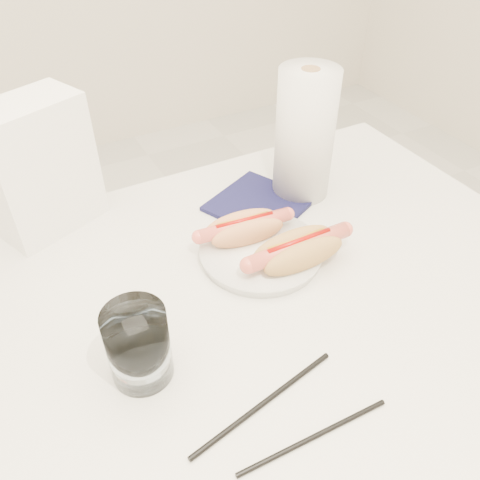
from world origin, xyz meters
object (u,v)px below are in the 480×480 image
hotdog_right (298,250)px  water_glass (138,345)px  hotdog_left (244,228)px  table (218,345)px  paper_towel_roll (305,135)px  napkin_box (38,168)px  plate (261,253)px

hotdog_right → water_glass: bearing=-166.2°
hotdog_left → table: bearing=-126.4°
water_glass → paper_towel_roll: bearing=31.9°
hotdog_left → paper_towel_roll: paper_towel_roll is taller
hotdog_left → napkin_box: (-0.28, 0.22, 0.08)m
hotdog_left → water_glass: size_ratio=1.46×
plate → table: bearing=-144.1°
hotdog_right → water_glass: water_glass is taller
table → plate: size_ratio=6.05×
table → paper_towel_roll: (0.29, 0.23, 0.18)m
water_glass → napkin_box: napkin_box is taller
table → paper_towel_roll: 0.41m
hotdog_right → water_glass: size_ratio=1.63×
hotdog_left → water_glass: 0.29m
plate → napkin_box: size_ratio=0.85×
plate → napkin_box: 0.40m
napkin_box → hotdog_right: bearing=-67.1°
water_glass → plate: bearing=26.7°
table → plate: plate is taller
table → napkin_box: napkin_box is taller
hotdog_left → water_glass: water_glass is taller
napkin_box → paper_towel_roll: (0.45, -0.12, 0.01)m
plate → water_glass: bearing=-153.3°
plate → hotdog_right: hotdog_right is taller
water_glass → paper_towel_roll: (0.42, 0.26, 0.07)m
table → paper_towel_roll: bearing=37.5°
water_glass → napkin_box: (-0.03, 0.39, 0.06)m
hotdog_left → napkin_box: napkin_box is taller
hotdog_left → hotdog_right: 0.10m
hotdog_left → paper_towel_roll: (0.18, 0.10, 0.09)m
hotdog_right → paper_towel_roll: 0.24m
table → paper_towel_roll: size_ratio=4.88×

